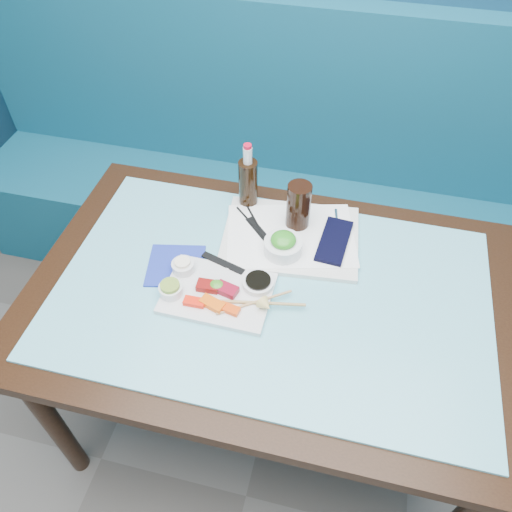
% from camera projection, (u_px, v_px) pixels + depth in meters
% --- Properties ---
extents(booth_bench, '(3.00, 0.56, 1.17)m').
position_uv_depth(booth_bench, '(309.00, 201.00, 2.25)').
color(booth_bench, navy).
rests_on(booth_bench, ground).
extents(dining_table, '(1.40, 0.90, 0.75)m').
position_uv_depth(dining_table, '(271.00, 309.00, 1.49)').
color(dining_table, black).
rests_on(dining_table, ground).
extents(glass_top, '(1.22, 0.76, 0.01)m').
position_uv_depth(glass_top, '(271.00, 291.00, 1.43)').
color(glass_top, '#64B9C9').
rests_on(glass_top, dining_table).
extents(sashimi_plate, '(0.30, 0.22, 0.02)m').
position_uv_depth(sashimi_plate, '(218.00, 293.00, 1.41)').
color(sashimi_plate, silver).
rests_on(sashimi_plate, glass_top).
extents(salmon_left, '(0.06, 0.03, 0.01)m').
position_uv_depth(salmon_left, '(194.00, 302.00, 1.37)').
color(salmon_left, '#FA1F0A').
rests_on(salmon_left, sashimi_plate).
extents(salmon_mid, '(0.08, 0.05, 0.02)m').
position_uv_depth(salmon_mid, '(212.00, 304.00, 1.36)').
color(salmon_mid, '#F25909').
rests_on(salmon_mid, sashimi_plate).
extents(salmon_right, '(0.06, 0.04, 0.01)m').
position_uv_depth(salmon_right, '(229.00, 309.00, 1.35)').
color(salmon_right, '#EE4109').
rests_on(salmon_right, sashimi_plate).
extents(tuna_left, '(0.06, 0.04, 0.02)m').
position_uv_depth(tuna_left, '(208.00, 286.00, 1.40)').
color(tuna_left, maroon).
rests_on(tuna_left, sashimi_plate).
extents(tuna_right, '(0.07, 0.05, 0.02)m').
position_uv_depth(tuna_right, '(227.00, 290.00, 1.39)').
color(tuna_right, maroon).
rests_on(tuna_right, sashimi_plate).
extents(seaweed_garnish, '(0.05, 0.04, 0.02)m').
position_uv_depth(seaweed_garnish, '(217.00, 286.00, 1.40)').
color(seaweed_garnish, '#3B851E').
rests_on(seaweed_garnish, sashimi_plate).
extents(ramekin_wasabi, '(0.07, 0.07, 0.03)m').
position_uv_depth(ramekin_wasabi, '(171.00, 290.00, 1.39)').
color(ramekin_wasabi, white).
rests_on(ramekin_wasabi, sashimi_plate).
extents(wasabi_fill, '(0.06, 0.06, 0.01)m').
position_uv_depth(wasabi_fill, '(170.00, 285.00, 1.37)').
color(wasabi_fill, olive).
rests_on(wasabi_fill, ramekin_wasabi).
extents(ramekin_ginger, '(0.08, 0.08, 0.03)m').
position_uv_depth(ramekin_ginger, '(183.00, 266.00, 1.44)').
color(ramekin_ginger, silver).
rests_on(ramekin_ginger, sashimi_plate).
extents(ginger_fill, '(0.05, 0.05, 0.01)m').
position_uv_depth(ginger_fill, '(182.00, 262.00, 1.43)').
color(ginger_fill, white).
rests_on(ginger_fill, ramekin_ginger).
extents(soy_dish, '(0.10, 0.10, 0.02)m').
position_uv_depth(soy_dish, '(258.00, 283.00, 1.41)').
color(soy_dish, silver).
rests_on(soy_dish, sashimi_plate).
extents(soy_fill, '(0.09, 0.09, 0.01)m').
position_uv_depth(soy_fill, '(258.00, 280.00, 1.40)').
color(soy_fill, black).
rests_on(soy_fill, soy_dish).
extents(lemon_wedge, '(0.05, 0.05, 0.04)m').
position_uv_depth(lemon_wedge, '(266.00, 305.00, 1.34)').
color(lemon_wedge, '#E4C66C').
rests_on(lemon_wedge, sashimi_plate).
extents(chopstick_sleeve, '(0.14, 0.06, 0.00)m').
position_uv_depth(chopstick_sleeve, '(223.00, 263.00, 1.47)').
color(chopstick_sleeve, black).
rests_on(chopstick_sleeve, sashimi_plate).
extents(wooden_chopstick_a, '(0.19, 0.13, 0.01)m').
position_uv_depth(wooden_chopstick_a, '(254.00, 302.00, 1.37)').
color(wooden_chopstick_a, tan).
rests_on(wooden_chopstick_a, sashimi_plate).
extents(wooden_chopstick_b, '(0.26, 0.06, 0.01)m').
position_uv_depth(wooden_chopstick_b, '(258.00, 303.00, 1.37)').
color(wooden_chopstick_b, '#A8844F').
rests_on(wooden_chopstick_b, sashimi_plate).
extents(serving_tray, '(0.44, 0.35, 0.02)m').
position_uv_depth(serving_tray, '(290.00, 237.00, 1.55)').
color(serving_tray, silver).
rests_on(serving_tray, glass_top).
extents(paper_placemat, '(0.45, 0.36, 0.00)m').
position_uv_depth(paper_placemat, '(291.00, 235.00, 1.55)').
color(paper_placemat, white).
rests_on(paper_placemat, serving_tray).
extents(seaweed_bowl, '(0.13, 0.13, 0.05)m').
position_uv_depth(seaweed_bowl, '(283.00, 247.00, 1.48)').
color(seaweed_bowl, white).
rests_on(seaweed_bowl, serving_tray).
extents(seaweed_salad, '(0.08, 0.08, 0.04)m').
position_uv_depth(seaweed_salad, '(283.00, 240.00, 1.46)').
color(seaweed_salad, '#2C8C20').
rests_on(seaweed_salad, seaweed_bowl).
extents(cola_glass, '(0.10, 0.10, 0.15)m').
position_uv_depth(cola_glass, '(299.00, 206.00, 1.53)').
color(cola_glass, black).
rests_on(cola_glass, serving_tray).
extents(navy_pouch, '(0.10, 0.20, 0.01)m').
position_uv_depth(navy_pouch, '(334.00, 241.00, 1.52)').
color(navy_pouch, black).
rests_on(navy_pouch, serving_tray).
extents(fork, '(0.02, 0.08, 0.01)m').
position_uv_depth(fork, '(337.00, 218.00, 1.59)').
color(fork, silver).
rests_on(fork, serving_tray).
extents(black_chopstick_a, '(0.19, 0.19, 0.01)m').
position_uv_depth(black_chopstick_a, '(259.00, 231.00, 1.55)').
color(black_chopstick_a, black).
rests_on(black_chopstick_a, serving_tray).
extents(black_chopstick_b, '(0.15, 0.22, 0.01)m').
position_uv_depth(black_chopstick_b, '(261.00, 232.00, 1.55)').
color(black_chopstick_b, black).
rests_on(black_chopstick_b, serving_tray).
extents(tray_sleeve, '(0.12, 0.12, 0.00)m').
position_uv_depth(tray_sleeve, '(260.00, 232.00, 1.55)').
color(tray_sleeve, black).
rests_on(tray_sleeve, serving_tray).
extents(cola_bottle_body, '(0.06, 0.06, 0.17)m').
position_uv_depth(cola_bottle_body, '(248.00, 185.00, 1.60)').
color(cola_bottle_body, black).
rests_on(cola_bottle_body, glass_top).
extents(cola_bottle_neck, '(0.03, 0.03, 0.05)m').
position_uv_depth(cola_bottle_neck, '(248.00, 155.00, 1.52)').
color(cola_bottle_neck, white).
rests_on(cola_bottle_neck, cola_bottle_body).
extents(cola_bottle_cap, '(0.03, 0.03, 0.01)m').
position_uv_depth(cola_bottle_cap, '(248.00, 146.00, 1.49)').
color(cola_bottle_cap, red).
rests_on(cola_bottle_cap, cola_bottle_neck).
extents(blue_napkin, '(0.19, 0.19, 0.01)m').
position_uv_depth(blue_napkin, '(176.00, 266.00, 1.48)').
color(blue_napkin, '#1B2D98').
rests_on(blue_napkin, glass_top).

